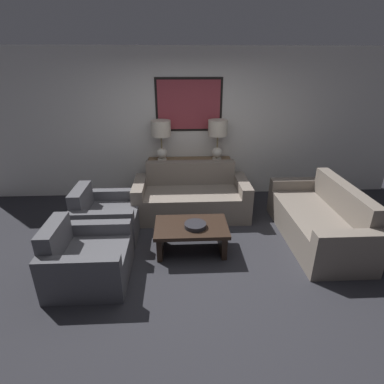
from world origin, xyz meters
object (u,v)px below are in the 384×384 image
couch_by_back_wall (191,198)px  console_table (190,179)px  couch_by_side (319,221)px  coffee_table (191,233)px  decorative_bowl (195,225)px  armchair_near_camera (87,260)px  table_lamp_left (161,134)px  table_lamp_right (218,133)px  armchair_near_back_wall (106,218)px

couch_by_back_wall → console_table: bearing=90.0°
couch_by_side → coffee_table: size_ratio=1.92×
decorative_bowl → armchair_near_camera: bearing=-160.3°
table_lamp_left → armchair_near_camera: (-0.81, -2.27, -0.98)m
table_lamp_left → console_table: bearing=0.0°
decorative_bowl → armchair_near_camera: armchair_near_camera is taller
table_lamp_right → armchair_near_back_wall: table_lamp_right is taller
armchair_near_back_wall → armchair_near_camera: same height
console_table → couch_by_back_wall: bearing=-90.0°
table_lamp_right → console_table: bearing=180.0°
couch_by_back_wall → coffee_table: (-0.05, -1.10, -0.01)m
console_table → armchair_near_back_wall: (-1.31, -1.24, -0.12)m
table_lamp_left → table_lamp_right: size_ratio=1.00×
console_table → table_lamp_left: size_ratio=2.14×
table_lamp_left → armchair_near_camera: size_ratio=0.79×
console_table → couch_by_side: 2.37m
couch_by_side → console_table: bearing=139.7°
decorative_bowl → armchair_near_back_wall: 1.43m
console_table → armchair_near_camera: size_ratio=1.68×
couch_by_back_wall → coffee_table: couch_by_back_wall is taller
coffee_table → armchair_near_back_wall: (-1.25, 0.51, -0.02)m
table_lamp_right → armchair_near_camera: bearing=-128.5°
decorative_bowl → armchair_near_back_wall: bearing=156.6°
table_lamp_left → couch_by_back_wall: (0.50, -0.65, -0.95)m
table_lamp_right → coffee_table: (-0.55, -1.75, -0.96)m
couch_by_back_wall → decorative_bowl: couch_by_back_wall is taller
console_table → table_lamp_left: bearing=180.0°
table_lamp_left → couch_by_back_wall: size_ratio=0.38×
couch_by_back_wall → armchair_near_camera: bearing=-128.9°
coffee_table → decorative_bowl: size_ratio=3.37×
couch_by_side → coffee_table: bearing=-173.2°
coffee_table → table_lamp_left: bearing=104.3°
table_lamp_left → decorative_bowl: 2.04m
couch_by_back_wall → decorative_bowl: bearing=-90.2°
coffee_table → table_lamp_right: bearing=72.6°
console_table → couch_by_side: size_ratio=0.81×
decorative_bowl → armchair_near_back_wall: size_ratio=0.32×
table_lamp_left → decorative_bowl: table_lamp_left is taller
table_lamp_right → decorative_bowl: bearing=-105.6°
armchair_near_camera → decorative_bowl: bearing=19.7°
table_lamp_right → coffee_table: 2.07m
armchair_near_camera → console_table: bearing=60.1°
table_lamp_right → coffee_table: bearing=-107.4°
table_lamp_right → couch_by_back_wall: (-0.50, -0.65, -0.95)m
armchair_near_back_wall → couch_by_back_wall: bearing=24.3°
table_lamp_left → decorative_bowl: (0.49, -1.80, -0.82)m
table_lamp_left → armchair_near_back_wall: size_ratio=0.79×
coffee_table → console_table: bearing=88.3°
console_table → coffee_table: console_table is taller
couch_by_back_wall → table_lamp_left: bearing=127.5°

